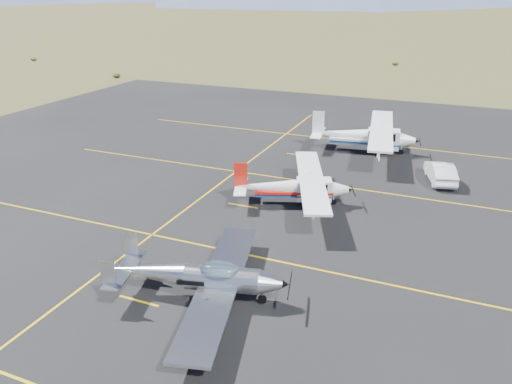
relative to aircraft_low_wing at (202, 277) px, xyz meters
The scene contains 6 objects.
ground 2.54m from the aircraft_low_wing, 76.54° to the left, with size 1600.00×1600.00×0.00m, color #383D1C.
apron 9.31m from the aircraft_low_wing, 86.69° to the left, with size 72.00×72.00×0.02m, color black.
aircraft_low_wing is the anchor object (origin of this frame).
aircraft_cessna 11.19m from the aircraft_low_wing, 88.30° to the left, with size 7.50×10.40×2.69m.
aircraft_plain 23.71m from the aircraft_low_wing, 84.60° to the left, with size 7.62×12.58×3.17m.
sedan 20.68m from the aircraft_low_wing, 65.82° to the left, with size 1.47×4.21×1.39m, color silver.
Camera 1 is at (8.69, -18.26, 12.59)m, focal length 35.00 mm.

